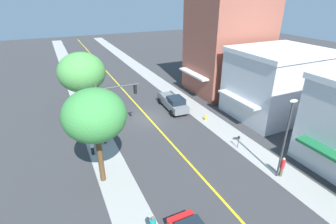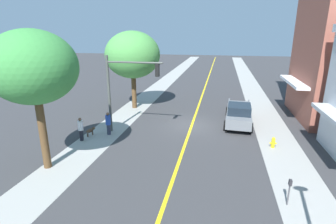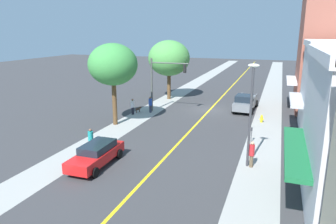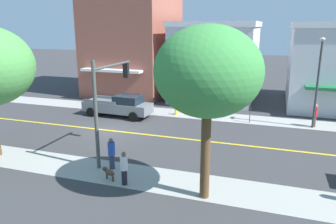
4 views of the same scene
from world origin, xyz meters
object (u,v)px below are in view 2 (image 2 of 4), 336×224
at_px(fire_hydrant, 273,142).
at_px(traffic_light_mast, 125,83).
at_px(street_tree_right_corner, 133,55).
at_px(pedestrian_blue_shirt, 108,123).
at_px(pedestrian_white_shirt, 81,129).
at_px(grey_pickup_truck, 239,113).
at_px(parking_meter, 289,188).
at_px(street_tree_left_near, 33,68).
at_px(small_dog, 91,130).

height_order(fire_hydrant, traffic_light_mast, traffic_light_mast).
height_order(street_tree_right_corner, fire_hydrant, street_tree_right_corner).
relative_size(pedestrian_blue_shirt, pedestrian_white_shirt, 1.03).
relative_size(fire_hydrant, pedestrian_blue_shirt, 0.43).
bearing_deg(grey_pickup_truck, pedestrian_white_shirt, -59.36).
xyz_separation_m(fire_hydrant, pedestrian_blue_shirt, (11.71, 0.02, 0.54)).
distance_m(traffic_light_mast, pedestrian_white_shirt, 4.52).
xyz_separation_m(traffic_light_mast, grey_pickup_truck, (-8.47, -3.66, -2.91)).
bearing_deg(pedestrian_white_shirt, parking_meter, 146.59).
bearing_deg(fire_hydrant, street_tree_left_near, 22.43).
relative_size(parking_meter, small_dog, 1.56).
bearing_deg(pedestrian_white_shirt, fire_hydrant, 173.68).
height_order(grey_pickup_truck, pedestrian_white_shirt, grey_pickup_truck).
relative_size(fire_hydrant, small_dog, 0.92).
relative_size(fire_hydrant, parking_meter, 0.59).
bearing_deg(grey_pickup_truck, small_dog, -62.98).
relative_size(street_tree_left_near, traffic_light_mast, 1.31).
xyz_separation_m(street_tree_left_near, fire_hydrant, (-13.07, -5.40, -5.28)).
bearing_deg(pedestrian_blue_shirt, small_dog, 110.66).
height_order(fire_hydrant, parking_meter, parking_meter).
relative_size(street_tree_right_corner, traffic_light_mast, 1.30).
xyz_separation_m(parking_meter, traffic_light_mast, (10.10, -7.02, 3.01)).
bearing_deg(street_tree_right_corner, fire_hydrant, 148.72).
height_order(pedestrian_blue_shirt, small_dog, pedestrian_blue_shirt).
xyz_separation_m(parking_meter, grey_pickup_truck, (1.64, -10.67, 0.10)).
relative_size(street_tree_right_corner, pedestrian_blue_shirt, 4.35).
height_order(street_tree_left_near, street_tree_right_corner, street_tree_left_near).
bearing_deg(pedestrian_blue_shirt, traffic_light_mast, -58.15).
distance_m(parking_meter, pedestrian_blue_shirt, 12.91).
bearing_deg(traffic_light_mast, fire_hydrant, -3.98).
xyz_separation_m(street_tree_right_corner, parking_meter, (-11.76, 13.68, -4.44)).
distance_m(fire_hydrant, parking_meter, 6.31).
xyz_separation_m(street_tree_left_near, pedestrian_white_shirt, (0.08, -3.94, -4.76)).
bearing_deg(grey_pickup_truck, street_tree_left_near, -45.54).
bearing_deg(pedestrian_blue_shirt, street_tree_left_near, 165.30).
bearing_deg(small_dog, parking_meter, -93.18).
xyz_separation_m(street_tree_right_corner, fire_hydrant, (-12.18, 7.40, -4.91)).
height_order(street_tree_right_corner, parking_meter, street_tree_right_corner).
bearing_deg(fire_hydrant, traffic_light_mast, -3.98).
bearing_deg(parking_meter, pedestrian_white_shirt, -20.77).
bearing_deg(small_dog, street_tree_right_corner, 16.09).
bearing_deg(pedestrian_blue_shirt, street_tree_right_corner, 3.14).
bearing_deg(small_dog, pedestrian_blue_shirt, -47.23).
relative_size(pedestrian_blue_shirt, small_dog, 2.14).
bearing_deg(street_tree_left_near, pedestrian_white_shirt, -88.88).
xyz_separation_m(grey_pickup_truck, pedestrian_white_shirt, (11.09, 5.85, -0.05)).
xyz_separation_m(street_tree_left_near, small_dog, (-0.13, -4.90, -5.25)).
height_order(parking_meter, pedestrian_white_shirt, pedestrian_white_shirt).
distance_m(pedestrian_white_shirt, small_dog, 1.10).
bearing_deg(fire_hydrant, street_tree_right_corner, -31.28).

